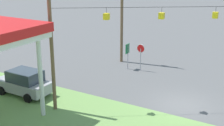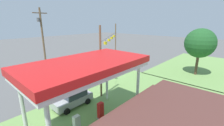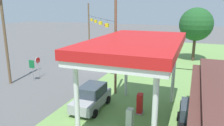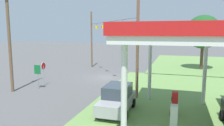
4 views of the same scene
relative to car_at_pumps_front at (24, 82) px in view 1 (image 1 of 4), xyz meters
name	(u,v)px [view 1 (image 1 of 4)]	position (x,y,z in m)	size (l,w,h in m)	color
ground_plane	(182,105)	(-10.77, -4.26, -0.98)	(160.00, 160.00, 0.00)	#565656
car_at_pumps_front	(24,82)	(0.00, 0.00, 0.00)	(4.34, 2.13, 1.93)	#9E9EA3
stop_sign_roadside	(141,52)	(-5.06, -9.44, 0.84)	(0.80, 0.08, 2.50)	#99999E
route_sign	(128,51)	(-3.81, -9.27, 0.73)	(0.10, 0.70, 2.40)	gray
signal_span_gantry	(187,38)	(-10.77, -4.27, 3.79)	(14.58, 10.24, 8.73)	brown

